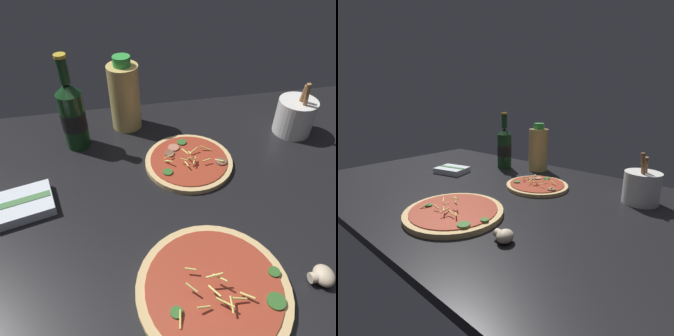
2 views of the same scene
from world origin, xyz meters
The scene contains 8 objects.
counter_slab centered at (0.00, 0.00, 1.25)cm, with size 160.00×90.00×2.50cm.
pizza_near centered at (0.49, -22.86, 3.39)cm, with size 28.17×28.17×5.33cm.
pizza_far centered at (3.98, 12.81, 3.28)cm, with size 22.88×22.88×4.89cm.
beer_bottle centered at (-24.53, 26.74, 12.31)cm, with size 6.71×6.71×26.18cm.
oil_bottle centered at (-10.14, 33.99, 12.43)cm, with size 8.77×8.77×21.60cm.
mushroom_left centered at (20.48, -24.45, 4.06)cm, with size 4.69×4.47×3.13cm.
utensil_crock centered at (37.40, 21.72, 7.71)cm, with size 10.88×10.88×16.60cm.
dish_towel centered at (-36.54, 4.63, 3.71)cm, with size 15.14×12.88×2.56cm.
Camera 1 is at (-13.58, -50.54, 59.02)cm, focal length 35.00 mm.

